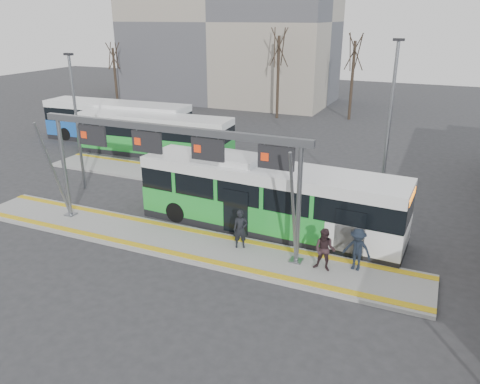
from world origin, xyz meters
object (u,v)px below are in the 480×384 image
object	(u,v)px
hero_bus	(268,198)
passenger_b	(325,250)
passenger_a	(240,229)
gantry	(169,150)
passenger_c	(357,249)

from	to	relation	value
hero_bus	passenger_b	distance (m)	4.63
passenger_a	passenger_b	xyz separation A→B (m)	(3.83, -0.46, 0.02)
gantry	hero_bus	xyz separation A→B (m)	(3.54, 2.77, -2.70)
passenger_b	passenger_a	bearing A→B (deg)	174.88
gantry	hero_bus	world-z (taller)	gantry
hero_bus	passenger_b	xyz separation A→B (m)	(3.52, -2.96, -0.56)
hero_bus	passenger_c	world-z (taller)	hero_bus
passenger_c	gantry	bearing A→B (deg)	-167.94
gantry	passenger_b	world-z (taller)	gantry
hero_bus	passenger_a	xyz separation A→B (m)	(-0.31, -2.49, -0.58)
passenger_b	passenger_c	xyz separation A→B (m)	(1.17, 0.57, -0.00)
hero_bus	passenger_a	size ratio (longest dim) A/B	7.40
hero_bus	passenger_a	bearing A→B (deg)	-94.29
hero_bus	passenger_b	bearing A→B (deg)	-37.23
passenger_a	passenger_c	distance (m)	5.00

